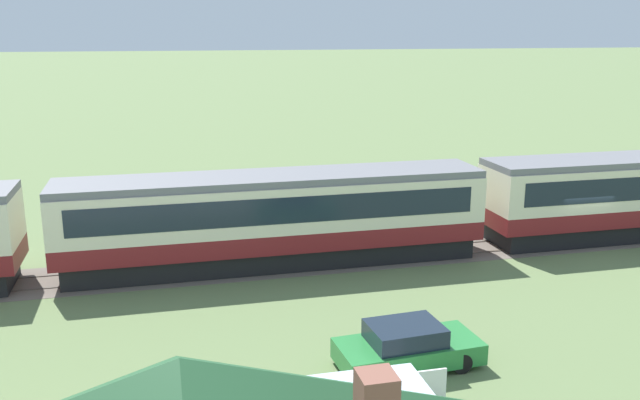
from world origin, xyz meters
TOP-DOWN VIEW (x-y plane):
  - ground_plane at (0.00, 0.00)m, footprint 600.00×600.00m
  - passenger_train at (-13.72, 0.59)m, footprint 94.02×3.18m
  - railway_track at (-7.43, 0.59)m, footprint 147.94×3.60m
  - parked_car_green at (-11.74, -9.32)m, footprint 4.38×2.17m

SIDE VIEW (x-z plane):
  - ground_plane at x=0.00m, z-range 0.00..0.00m
  - railway_track at x=-7.43m, z-range -0.01..0.03m
  - parked_car_green at x=-11.74m, z-range -0.04..1.31m
  - passenger_train at x=-13.72m, z-range 0.22..4.15m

